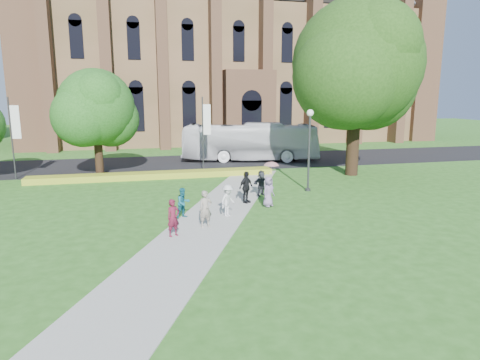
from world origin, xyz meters
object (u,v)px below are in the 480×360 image
object	(u,v)px
pedestrian_0	(173,218)
tour_coach	(250,142)
streetlamp	(309,140)
large_tree	(357,64)

from	to	relation	value
pedestrian_0	tour_coach	bearing A→B (deg)	38.92
streetlamp	large_tree	xyz separation A→B (m)	(5.50, 4.50, 5.07)
tour_coach	large_tree	bearing A→B (deg)	-133.82
streetlamp	tour_coach	world-z (taller)	streetlamp
tour_coach	pedestrian_0	world-z (taller)	tour_coach
large_tree	tour_coach	distance (m)	12.49
large_tree	pedestrian_0	xyz separation A→B (m)	(-14.81, -11.72, -7.50)
streetlamp	pedestrian_0	distance (m)	12.03
streetlamp	pedestrian_0	xyz separation A→B (m)	(-9.31, -7.22, -2.43)
streetlamp	pedestrian_0	bearing A→B (deg)	-142.19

